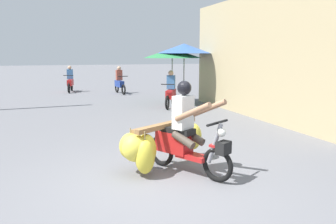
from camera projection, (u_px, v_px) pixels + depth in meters
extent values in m
plane|color=slate|center=(163.00, 188.00, 5.08)|extent=(120.00, 120.00, 0.00)
torus|color=black|center=(217.00, 165.00, 5.28)|extent=(0.35, 0.53, 0.56)
torus|color=black|center=(161.00, 151.00, 6.05)|extent=(0.35, 0.53, 0.56)
cube|color=red|center=(192.00, 156.00, 5.59)|extent=(0.49, 0.61, 0.08)
cube|color=red|center=(174.00, 142.00, 5.82)|extent=(0.56, 0.69, 0.36)
cube|color=black|center=(178.00, 130.00, 5.73)|extent=(0.52, 0.65, 0.10)
cylinder|color=gray|center=(215.00, 144.00, 5.26)|extent=(0.20, 0.28, 0.69)
cylinder|color=black|center=(217.00, 123.00, 5.17)|extent=(0.51, 0.31, 0.04)
sphere|color=silver|center=(222.00, 132.00, 5.15)|extent=(0.14, 0.14, 0.14)
cube|color=black|center=(223.00, 148.00, 5.16)|extent=(0.29, 0.26, 0.20)
cube|color=red|center=(218.00, 147.00, 5.23)|extent=(0.23, 0.29, 0.04)
cube|color=olive|center=(167.00, 125.00, 5.87)|extent=(1.35, 0.83, 0.08)
cube|color=olive|center=(160.00, 125.00, 5.99)|extent=(1.21, 0.74, 0.06)
ellipsoid|color=gold|center=(146.00, 150.00, 5.55)|extent=(0.50, 0.48, 0.55)
cylinder|color=#998459|center=(146.00, 133.00, 5.50)|extent=(0.02, 0.02, 0.11)
ellipsoid|color=yellow|center=(131.00, 146.00, 5.63)|extent=(0.53, 0.52, 0.45)
cylinder|color=#998459|center=(130.00, 131.00, 5.59)|extent=(0.02, 0.02, 0.12)
ellipsoid|color=yellow|center=(193.00, 136.00, 6.36)|extent=(0.46, 0.45, 0.51)
cylinder|color=#998459|center=(193.00, 122.00, 6.31)|extent=(0.02, 0.02, 0.10)
ellipsoid|color=yellow|center=(187.00, 136.00, 6.52)|extent=(0.42, 0.40, 0.45)
cylinder|color=#998459|center=(187.00, 122.00, 6.47)|extent=(0.02, 0.02, 0.17)
ellipsoid|color=yellow|center=(135.00, 148.00, 5.46)|extent=(0.56, 0.53, 0.46)
cylinder|color=#998459|center=(135.00, 133.00, 5.42)|extent=(0.02, 0.02, 0.10)
ellipsoid|color=yellow|center=(145.00, 157.00, 5.41)|extent=(0.39, 0.36, 0.57)
cylinder|color=#998459|center=(145.00, 137.00, 5.35)|extent=(0.02, 0.02, 0.17)
cube|color=silver|center=(183.00, 112.00, 5.60)|extent=(0.40, 0.36, 0.56)
sphere|color=black|center=(184.00, 88.00, 5.51)|extent=(0.24, 0.24, 0.24)
cylinder|color=#9E7051|center=(207.00, 109.00, 5.51)|extent=(0.48, 0.65, 0.39)
cylinder|color=#9E7051|center=(192.00, 112.00, 5.22)|extent=(0.39, 0.69, 0.39)
cylinder|color=#4C4238|center=(194.00, 137.00, 5.70)|extent=(0.33, 0.45, 0.27)
cylinder|color=#4C4238|center=(183.00, 140.00, 5.49)|extent=(0.33, 0.45, 0.27)
torus|color=black|center=(69.00, 88.00, 17.30)|extent=(0.18, 0.53, 0.52)
torus|color=black|center=(72.00, 86.00, 18.37)|extent=(0.18, 0.53, 0.52)
cube|color=red|center=(70.00, 83.00, 17.89)|extent=(0.40, 0.93, 0.32)
cylinder|color=black|center=(68.00, 75.00, 17.23)|extent=(0.50, 0.13, 0.04)
cube|color=#386699|center=(70.00, 74.00, 17.83)|extent=(0.33, 0.25, 0.52)
sphere|color=tan|center=(70.00, 68.00, 17.75)|extent=(0.20, 0.20, 0.20)
torus|color=black|center=(124.00, 90.00, 16.64)|extent=(0.14, 0.53, 0.52)
torus|color=black|center=(117.00, 88.00, 17.62)|extent=(0.14, 0.53, 0.52)
cube|color=navy|center=(119.00, 84.00, 17.18)|extent=(0.34, 0.92, 0.32)
cylinder|color=black|center=(123.00, 76.00, 16.58)|extent=(0.50, 0.09, 0.04)
cube|color=#994738|center=(119.00, 75.00, 17.12)|extent=(0.32, 0.23, 0.52)
sphere|color=tan|center=(119.00, 68.00, 17.04)|extent=(0.20, 0.20, 0.20)
torus|color=black|center=(167.00, 102.00, 12.23)|extent=(0.34, 0.49, 0.52)
torus|color=black|center=(173.00, 99.00, 13.29)|extent=(0.34, 0.49, 0.52)
cube|color=red|center=(171.00, 94.00, 12.81)|extent=(0.67, 0.89, 0.32)
cylinder|color=black|center=(168.00, 84.00, 12.16)|extent=(0.45, 0.29, 0.04)
cube|color=#386699|center=(171.00, 82.00, 12.75)|extent=(0.36, 0.33, 0.52)
sphere|color=tan|center=(171.00, 73.00, 12.67)|extent=(0.20, 0.20, 0.20)
cube|color=tan|center=(301.00, 56.00, 11.08)|extent=(3.79, 7.99, 3.88)
cylinder|color=#99999E|center=(184.00, 78.00, 13.51)|extent=(0.05, 0.05, 2.14)
cone|color=#3860B2|center=(184.00, 48.00, 13.31)|extent=(2.17, 2.17, 0.39)
cylinder|color=#99999E|center=(172.00, 80.00, 13.43)|extent=(0.05, 0.05, 1.96)
cone|color=#2D8447|center=(172.00, 53.00, 13.25)|extent=(2.30, 2.30, 0.37)
cube|color=teal|center=(185.00, 101.00, 13.08)|extent=(0.56, 0.40, 0.36)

